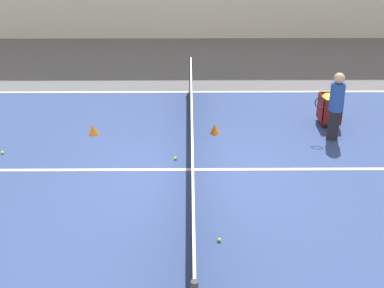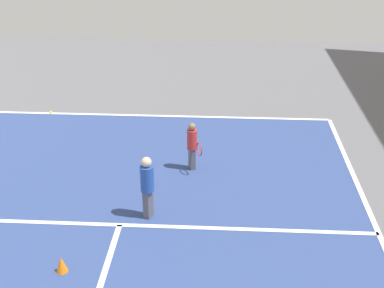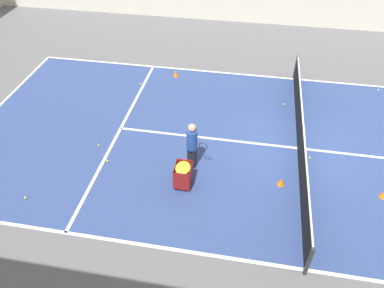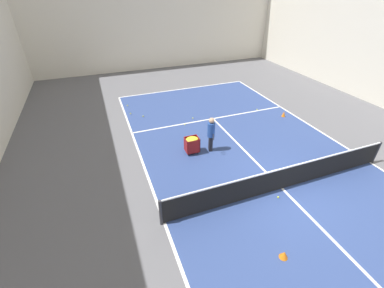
% 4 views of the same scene
% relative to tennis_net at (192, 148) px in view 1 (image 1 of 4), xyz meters
% --- Properties ---
extents(ground_plane, '(38.17, 38.17, 0.00)m').
position_rel_tennis_net_xyz_m(ground_plane, '(0.00, 0.00, -0.53)').
color(ground_plane, '#5B5B60').
extents(court_playing_area, '(9.22, 22.62, 0.00)m').
position_rel_tennis_net_xyz_m(court_playing_area, '(0.00, 0.00, -0.53)').
color(court_playing_area, navy).
rests_on(court_playing_area, ground).
extents(line_sideline_left, '(0.10, 22.62, 0.00)m').
position_rel_tennis_net_xyz_m(line_sideline_left, '(-4.61, 0.00, -0.53)').
color(line_sideline_left, white).
rests_on(line_sideline_left, ground).
extents(line_centre_service, '(0.10, 12.44, 0.00)m').
position_rel_tennis_net_xyz_m(line_centre_service, '(0.00, 0.00, -0.53)').
color(line_centre_service, white).
rests_on(line_centre_service, ground).
extents(tennis_net, '(9.52, 0.10, 1.03)m').
position_rel_tennis_net_xyz_m(tennis_net, '(0.00, 0.00, 0.00)').
color(tennis_net, '#2D2D33').
rests_on(tennis_net, ground).
extents(coach_at_net, '(0.41, 0.69, 1.67)m').
position_rel_tennis_net_xyz_m(coach_at_net, '(-1.47, 3.35, 0.42)').
color(coach_at_net, black).
rests_on(coach_at_net, ground).
extents(ball_cart, '(0.61, 0.49, 0.79)m').
position_rel_tennis_net_xyz_m(ball_cart, '(-2.33, 3.47, 0.02)').
color(ball_cart, maroon).
rests_on(ball_cart, ground).
extents(training_cone_1, '(0.23, 0.23, 0.25)m').
position_rel_tennis_net_xyz_m(training_cone_1, '(-1.80, 0.57, -0.41)').
color(training_cone_1, orange).
rests_on(training_cone_1, ground).
extents(training_cone_2, '(0.25, 0.25, 0.24)m').
position_rel_tennis_net_xyz_m(training_cone_2, '(-1.78, -2.39, -0.41)').
color(training_cone_2, orange).
rests_on(training_cone_2, ground).
extents(tennis_ball_2, '(0.07, 0.07, 0.07)m').
position_rel_tennis_net_xyz_m(tennis_ball_2, '(-0.75, -4.29, -0.50)').
color(tennis_ball_2, yellow).
rests_on(tennis_ball_2, ground).
extents(tennis_ball_3, '(0.07, 0.07, 0.07)m').
position_rel_tennis_net_xyz_m(tennis_ball_3, '(-0.45, -0.36, -0.50)').
color(tennis_ball_3, yellow).
rests_on(tennis_ball_3, ground).
extents(tennis_ball_7, '(0.07, 0.07, 0.07)m').
position_rel_tennis_net_xyz_m(tennis_ball_7, '(2.52, 0.45, -0.50)').
color(tennis_ball_7, yellow).
rests_on(tennis_ball_7, ground).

